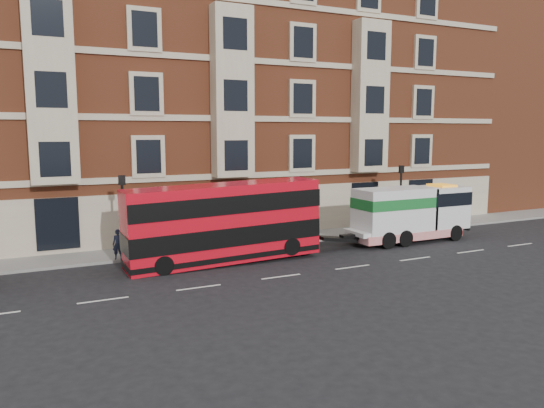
% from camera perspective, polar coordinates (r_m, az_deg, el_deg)
% --- Properties ---
extents(ground, '(120.00, 120.00, 0.00)m').
position_cam_1_polar(ground, '(24.93, 0.98, -7.82)').
color(ground, black).
rests_on(ground, ground).
extents(sidewalk, '(90.00, 3.00, 0.15)m').
position_cam_1_polar(sidewalk, '(31.59, -5.19, -4.35)').
color(sidewalk, slate).
rests_on(sidewalk, ground).
extents(victorian_terrace, '(45.00, 12.00, 20.40)m').
position_cam_1_polar(victorian_terrace, '(38.29, -8.73, 12.75)').
color(victorian_terrace, brown).
rests_on(victorian_terrace, ground).
extents(filler_east, '(18.00, 10.00, 19.00)m').
position_cam_1_polar(filler_east, '(55.65, 24.95, 9.90)').
color(filler_east, brown).
rests_on(filler_east, ground).
extents(lamp_post_west, '(0.35, 0.15, 4.35)m').
position_cam_1_polar(lamp_post_west, '(28.33, -15.73, -0.68)').
color(lamp_post_west, black).
rests_on(lamp_post_west, sidewalk).
extents(lamp_post_east, '(0.35, 0.15, 4.35)m').
position_cam_1_polar(lamp_post_east, '(36.06, 13.67, 1.16)').
color(lamp_post_east, black).
rests_on(lamp_post_east, sidewalk).
extents(double_decker_bus, '(10.04, 2.30, 4.06)m').
position_cam_1_polar(double_decker_bus, '(27.17, -5.24, -1.89)').
color(double_decker_bus, red).
rests_on(double_decker_bus, ground).
extents(tow_truck, '(8.04, 2.38, 3.35)m').
position_cam_1_polar(tow_truck, '(33.37, 14.52, -0.95)').
color(tow_truck, silver).
rests_on(tow_truck, ground).
extents(pedestrian, '(0.67, 0.55, 1.57)m').
position_cam_1_polar(pedestrian, '(28.53, -16.22, -4.19)').
color(pedestrian, '#181D31').
rests_on(pedestrian, sidewalk).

